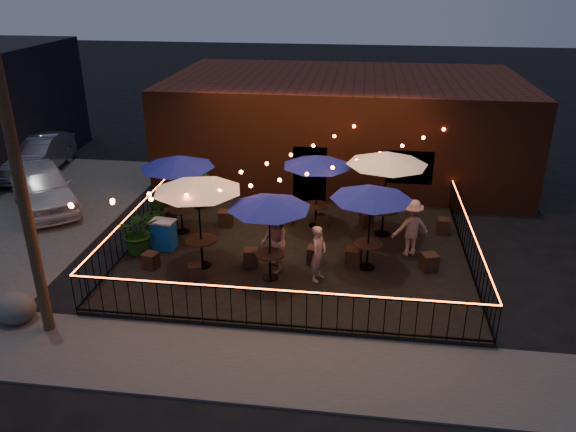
# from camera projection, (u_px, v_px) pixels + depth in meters

# --- Properties ---
(ground) EXTENTS (110.00, 110.00, 0.00)m
(ground) POSITION_uv_depth(u_px,v_px,m) (287.00, 289.00, 15.15)
(ground) COLOR black
(ground) RESTS_ON ground
(patio) EXTENTS (10.00, 8.00, 0.15)m
(patio) POSITION_uv_depth(u_px,v_px,m) (296.00, 253.00, 16.93)
(patio) COLOR black
(patio) RESTS_ON ground
(sidewalk) EXTENTS (18.00, 2.50, 0.05)m
(sidewalk) POSITION_uv_depth(u_px,v_px,m) (268.00, 365.00, 12.19)
(sidewalk) COLOR #413F3C
(sidewalk) RESTS_ON ground
(brick_building) EXTENTS (14.00, 8.00, 4.00)m
(brick_building) POSITION_uv_depth(u_px,v_px,m) (343.00, 125.00, 23.29)
(brick_building) COLOR #3C1D10
(brick_building) RESTS_ON ground
(utility_pole) EXTENTS (0.26, 0.26, 8.00)m
(utility_pole) POSITION_uv_depth(u_px,v_px,m) (18.00, 172.00, 11.83)
(utility_pole) COLOR #3A2A18
(utility_pole) RESTS_ON ground
(fence_front) EXTENTS (10.00, 0.04, 1.04)m
(fence_front) POSITION_uv_depth(u_px,v_px,m) (276.00, 309.00, 13.06)
(fence_front) COLOR black
(fence_front) RESTS_ON patio
(fence_left) EXTENTS (0.04, 8.00, 1.04)m
(fence_left) POSITION_uv_depth(u_px,v_px,m) (136.00, 226.00, 17.30)
(fence_left) COLOR black
(fence_left) RESTS_ON patio
(fence_right) EXTENTS (0.04, 8.00, 1.04)m
(fence_right) POSITION_uv_depth(u_px,v_px,m) (469.00, 245.00, 16.09)
(fence_right) COLOR black
(fence_right) RESTS_ON patio
(festoon_lights) EXTENTS (10.02, 8.72, 1.32)m
(festoon_lights) POSITION_uv_depth(u_px,v_px,m) (260.00, 179.00, 15.80)
(festoon_lights) COLOR #FF381F
(festoon_lights) RESTS_ON ground
(cafe_table_0) EXTENTS (2.80, 2.80, 2.69)m
(cafe_table_0) POSITION_uv_depth(u_px,v_px,m) (197.00, 185.00, 15.06)
(cafe_table_0) COLOR black
(cafe_table_0) RESTS_ON patio
(cafe_table_1) EXTENTS (2.58, 2.58, 2.57)m
(cafe_table_1) POSITION_uv_depth(u_px,v_px,m) (177.00, 163.00, 17.18)
(cafe_table_1) COLOR black
(cafe_table_1) RESTS_ON patio
(cafe_table_2) EXTENTS (2.92, 2.92, 2.43)m
(cafe_table_2) POSITION_uv_depth(u_px,v_px,m) (269.00, 203.00, 14.52)
(cafe_table_2) COLOR black
(cafe_table_2) RESTS_ON patio
(cafe_table_3) EXTENTS (2.74, 2.74, 2.44)m
(cafe_table_3) POSITION_uv_depth(u_px,v_px,m) (317.00, 162.00, 17.65)
(cafe_table_3) COLOR black
(cafe_table_3) RESTS_ON patio
(cafe_table_4) EXTENTS (2.36, 2.36, 2.47)m
(cafe_table_4) POSITION_uv_depth(u_px,v_px,m) (371.00, 194.00, 15.03)
(cafe_table_4) COLOR black
(cafe_table_4) RESTS_ON patio
(cafe_table_5) EXTENTS (2.75, 2.75, 2.75)m
(cafe_table_5) POSITION_uv_depth(u_px,v_px,m) (387.00, 159.00, 16.95)
(cafe_table_5) COLOR black
(cafe_table_5) RESTS_ON patio
(bistro_chair_0) EXTENTS (0.46, 0.46, 0.45)m
(bistro_chair_0) POSITION_uv_depth(u_px,v_px,m) (151.00, 260.00, 15.85)
(bistro_chair_0) COLOR black
(bistro_chair_0) RESTS_ON patio
(bistro_chair_1) EXTENTS (0.45, 0.45, 0.42)m
(bistro_chair_1) POSITION_uv_depth(u_px,v_px,m) (195.00, 271.00, 15.31)
(bistro_chair_1) COLOR black
(bistro_chair_1) RESTS_ON patio
(bistro_chair_2) EXTENTS (0.52, 0.52, 0.47)m
(bistro_chair_2) POSITION_uv_depth(u_px,v_px,m) (171.00, 217.00, 18.65)
(bistro_chair_2) COLOR black
(bistro_chair_2) RESTS_ON patio
(bistro_chair_3) EXTENTS (0.45, 0.45, 0.52)m
(bistro_chair_3) POSITION_uv_depth(u_px,v_px,m) (226.00, 218.00, 18.47)
(bistro_chair_3) COLOR black
(bistro_chair_3) RESTS_ON patio
(bistro_chair_4) EXTENTS (0.45, 0.45, 0.48)m
(bistro_chair_4) POSITION_uv_depth(u_px,v_px,m) (251.00, 257.00, 16.02)
(bistro_chair_4) COLOR black
(bistro_chair_4) RESTS_ON patio
(bistro_chair_5) EXTENTS (0.46, 0.46, 0.50)m
(bistro_chair_5) POSITION_uv_depth(u_px,v_px,m) (315.00, 255.00, 16.11)
(bistro_chair_5) COLOR black
(bistro_chair_5) RESTS_ON patio
(bistro_chair_6) EXTENTS (0.39, 0.39, 0.42)m
(bistro_chair_6) POSITION_uv_depth(u_px,v_px,m) (287.00, 218.00, 18.62)
(bistro_chair_6) COLOR black
(bistro_chair_6) RESTS_ON patio
(bistro_chair_7) EXTENTS (0.45, 0.45, 0.40)m
(bistro_chair_7) POSITION_uv_depth(u_px,v_px,m) (321.00, 221.00, 18.43)
(bistro_chair_7) COLOR black
(bistro_chair_7) RESTS_ON patio
(bistro_chair_8) EXTENTS (0.49, 0.49, 0.51)m
(bistro_chair_8) POSITION_uv_depth(u_px,v_px,m) (354.00, 257.00, 15.99)
(bistro_chair_8) COLOR black
(bistro_chair_8) RESTS_ON patio
(bistro_chair_9) EXTENTS (0.53, 0.53, 0.49)m
(bistro_chair_9) POSITION_uv_depth(u_px,v_px,m) (429.00, 262.00, 15.72)
(bistro_chair_9) COLOR black
(bistro_chair_9) RESTS_ON patio
(bistro_chair_10) EXTENTS (0.49, 0.49, 0.44)m
(bistro_chair_10) POSITION_uv_depth(u_px,v_px,m) (366.00, 219.00, 18.49)
(bistro_chair_10) COLOR black
(bistro_chair_10) RESTS_ON patio
(bistro_chair_11) EXTENTS (0.43, 0.43, 0.47)m
(bistro_chair_11) POSITION_uv_depth(u_px,v_px,m) (443.00, 226.00, 17.98)
(bistro_chair_11) COLOR black
(bistro_chair_11) RESTS_ON patio
(patron_a) EXTENTS (0.58, 0.68, 1.58)m
(patron_a) POSITION_uv_depth(u_px,v_px,m) (319.00, 253.00, 15.03)
(patron_a) COLOR tan
(patron_a) RESTS_ON patio
(patron_b) EXTENTS (0.95, 1.06, 1.78)m
(patron_b) POSITION_uv_depth(u_px,v_px,m) (274.00, 242.00, 15.44)
(patron_b) COLOR #D6B28F
(patron_b) RESTS_ON patio
(patron_c) EXTENTS (1.28, 0.99, 1.74)m
(patron_c) POSITION_uv_depth(u_px,v_px,m) (411.00, 228.00, 16.34)
(patron_c) COLOR tan
(patron_c) RESTS_ON patio
(potted_shrub_a) EXTENTS (1.48, 1.37, 1.38)m
(potted_shrub_a) POSITION_uv_depth(u_px,v_px,m) (139.00, 231.00, 16.53)
(potted_shrub_a) COLOR #0C350B
(potted_shrub_a) RESTS_ON patio
(potted_shrub_b) EXTENTS (0.85, 0.69, 1.53)m
(potted_shrub_b) POSITION_uv_depth(u_px,v_px,m) (157.00, 212.00, 17.67)
(potted_shrub_b) COLOR #10390C
(potted_shrub_b) RESTS_ON patio
(potted_shrub_c) EXTENTS (0.85, 0.85, 1.42)m
(potted_shrub_c) POSITION_uv_depth(u_px,v_px,m) (198.00, 187.00, 19.83)
(potted_shrub_c) COLOR #0F3F0D
(potted_shrub_c) RESTS_ON patio
(cooler) EXTENTS (0.75, 0.58, 0.92)m
(cooler) POSITION_uv_depth(u_px,v_px,m) (164.00, 234.00, 16.87)
(cooler) COLOR blue
(cooler) RESTS_ON patio
(boulder) EXTENTS (1.16, 1.06, 0.75)m
(boulder) POSITION_uv_depth(u_px,v_px,m) (15.00, 309.00, 13.61)
(boulder) COLOR #4C4D47
(boulder) RESTS_ON ground
(car_white) EXTENTS (4.37, 4.87, 1.60)m
(car_white) POSITION_uv_depth(u_px,v_px,m) (42.00, 187.00, 20.03)
(car_white) COLOR white
(car_white) RESTS_ON ground
(car_silver) EXTENTS (2.30, 4.93, 1.56)m
(car_silver) POSITION_uv_depth(u_px,v_px,m) (37.00, 155.00, 23.55)
(car_silver) COLOR #9899A0
(car_silver) RESTS_ON ground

